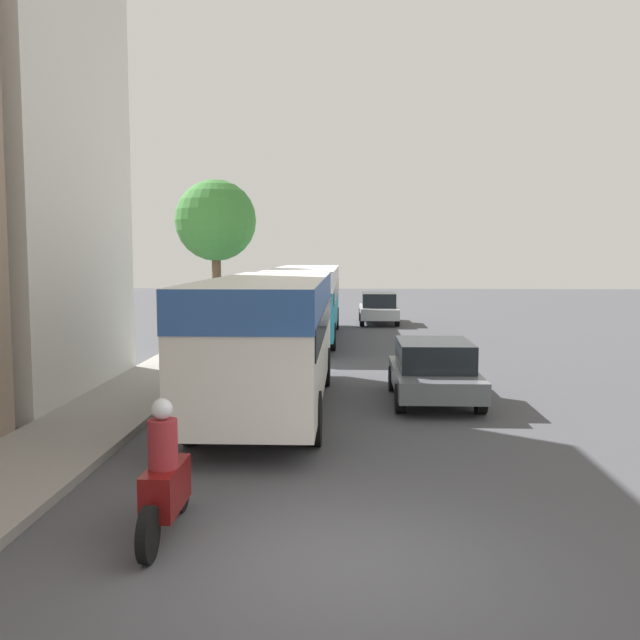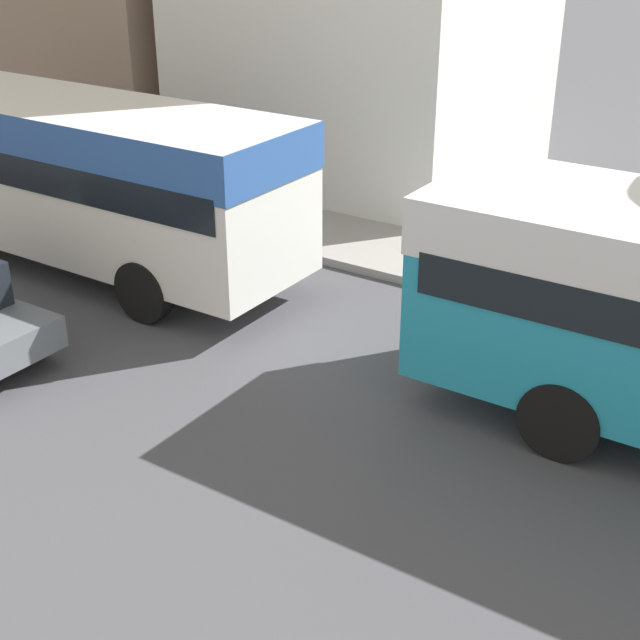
# 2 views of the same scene
# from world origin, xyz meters

# --- Properties ---
(bus_lead) EXTENTS (2.49, 9.40, 2.92)m
(bus_lead) POSITION_xyz_m (-1.68, 7.75, 1.90)
(bus_lead) COLOR silver
(bus_lead) RESTS_ON ground_plane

